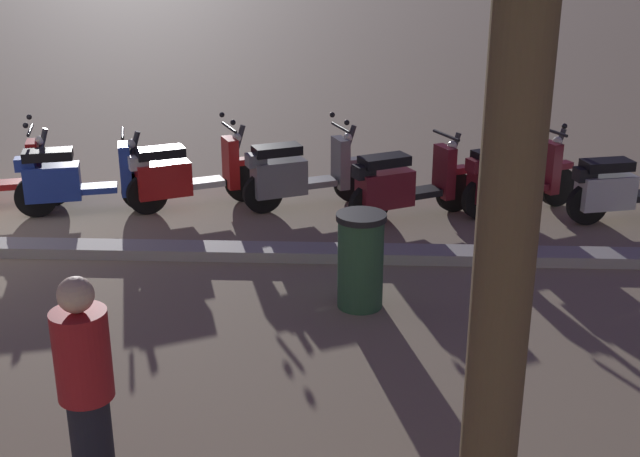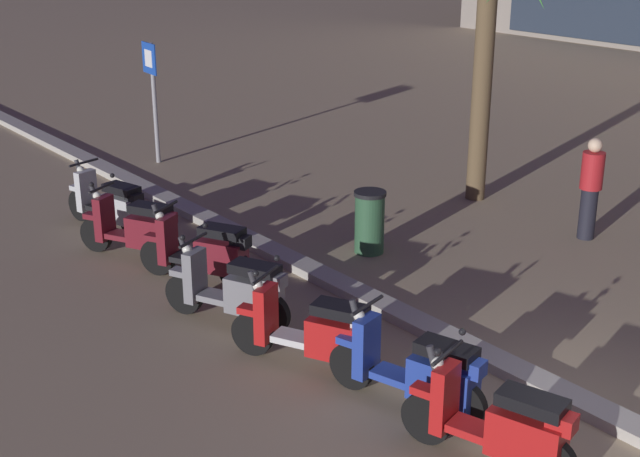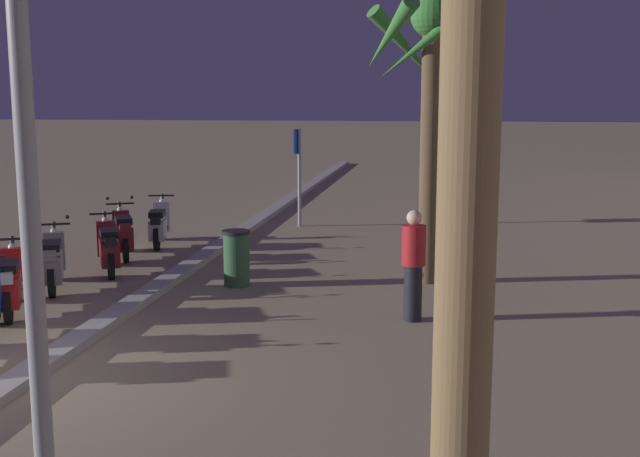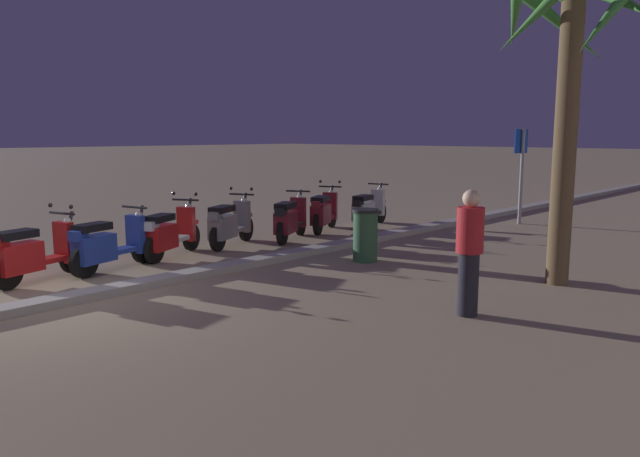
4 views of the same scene
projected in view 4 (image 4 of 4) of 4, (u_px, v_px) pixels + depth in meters
ground_plane at (65, 301)px, 8.34m from camera, size 200.00×200.00×0.00m
curb_strip at (70, 298)px, 8.22m from camera, size 60.00×0.36×0.12m
scooter_silver_far_back at (368, 209)px, 14.95m from camera, size 1.75×0.72×1.04m
scooter_maroon_mid_centre at (324, 212)px, 14.16m from camera, size 1.58×0.92×1.17m
scooter_maroon_mid_rear at (290, 220)px, 12.95m from camera, size 1.62×0.95×1.04m
scooter_grey_tail_end at (229, 224)px, 12.25m from camera, size 1.66×0.90×1.17m
scooter_red_mid_front at (169, 234)px, 11.15m from camera, size 1.68×0.94×1.17m
scooter_blue_last_in_row at (108, 245)px, 10.01m from camera, size 1.79×0.76×1.04m
scooter_red_second_in_line at (33, 254)px, 9.25m from camera, size 1.70×0.74×1.17m
crossing_sign at (521, 165)px, 15.30m from camera, size 0.60×0.14×2.40m
palm_tree_near_sign at (571, 41)px, 8.75m from camera, size 2.51×2.52×4.85m
pedestrian_window_shopping at (469, 250)px, 7.54m from camera, size 0.34×0.34×1.60m
litter_bin at (365, 235)px, 10.85m from camera, size 0.48×0.48×0.95m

